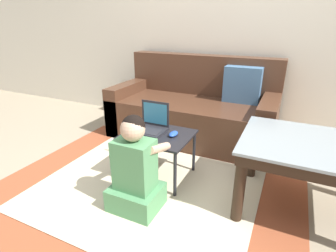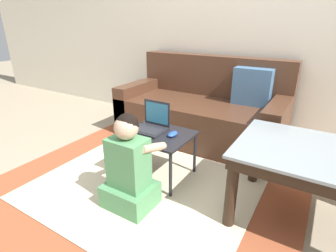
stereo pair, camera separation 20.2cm
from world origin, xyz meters
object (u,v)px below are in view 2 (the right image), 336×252
at_px(couch, 203,111).
at_px(laptop_desk, 158,139).
at_px(laptop, 152,126).
at_px(person_seated, 129,169).
at_px(computer_mouse, 173,134).
at_px(coffee_table, 315,163).

distance_m(couch, laptop_desk, 0.92).
bearing_deg(laptop, person_seated, -74.07).
bearing_deg(computer_mouse, coffee_table, 1.14).
bearing_deg(computer_mouse, person_seated, -99.83).
xyz_separation_m(coffee_table, person_seated, (-1.03, -0.45, -0.14)).
bearing_deg(computer_mouse, laptop_desk, -170.17).
relative_size(coffee_table, laptop, 3.69).
distance_m(couch, person_seated, 1.33).
height_order(couch, laptop_desk, couch).
bearing_deg(person_seated, computer_mouse, 80.17).
bearing_deg(laptop, laptop_desk, -20.21).
xyz_separation_m(coffee_table, computer_mouse, (-0.95, -0.02, -0.03)).
bearing_deg(laptop_desk, couch, 91.75).
bearing_deg(person_seated, laptop, 105.93).
bearing_deg(computer_mouse, couch, 99.65).
xyz_separation_m(laptop_desk, person_seated, (0.05, -0.41, -0.05)).
relative_size(couch, coffee_table, 1.91).
height_order(couch, laptop, couch).
bearing_deg(couch, coffee_table, -38.40).
xyz_separation_m(computer_mouse, person_seated, (-0.07, -0.43, -0.11)).
bearing_deg(couch, laptop, -93.06).
bearing_deg(person_seated, couch, 93.34).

